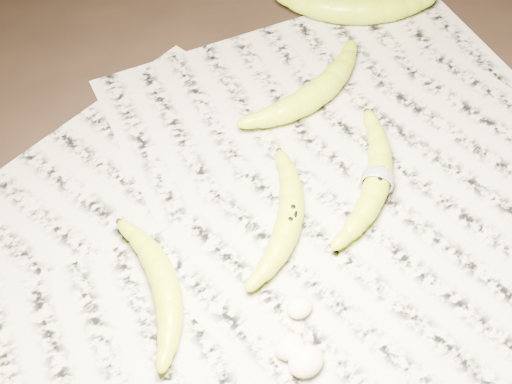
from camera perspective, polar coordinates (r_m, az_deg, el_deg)
ground at (r=0.84m, az=-0.04°, el=-3.35°), size 3.00×3.00×0.00m
newspaper_patch at (r=0.83m, az=1.30°, el=-3.59°), size 0.90×0.70×0.01m
banana_left_b at (r=0.78m, az=-7.33°, el=-7.22°), size 0.10×0.17×0.03m
banana_center at (r=0.82m, az=2.70°, el=-2.11°), size 0.16×0.15×0.03m
banana_taped at (r=0.87m, az=9.73°, el=1.04°), size 0.19×0.15×0.03m
banana_upper_a at (r=0.96m, az=4.85°, el=8.00°), size 0.20×0.08×0.04m
banana_upper_b at (r=1.10m, az=8.03°, el=14.31°), size 0.20×0.18×0.04m
measuring_tape at (r=0.87m, az=9.73°, el=1.04°), size 0.03×0.04×0.04m
flesh_chunk_a at (r=0.74m, az=4.04°, el=-13.24°), size 0.04×0.03×0.02m
flesh_chunk_b at (r=0.75m, az=2.72°, el=-12.14°), size 0.03×0.03×0.02m
flesh_chunk_c at (r=0.77m, az=3.53°, el=-9.05°), size 0.03×0.02×0.02m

